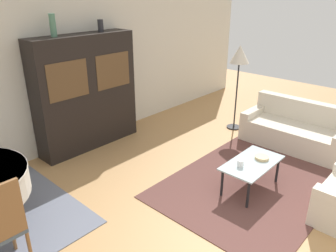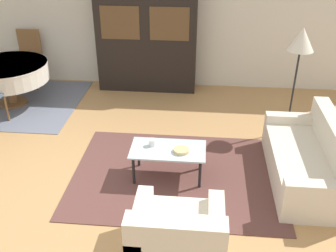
% 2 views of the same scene
% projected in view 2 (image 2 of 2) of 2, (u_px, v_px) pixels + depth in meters
% --- Properties ---
extents(ground_plane, '(14.00, 14.00, 0.00)m').
position_uv_depth(ground_plane, '(83.00, 200.00, 4.69)').
color(ground_plane, tan).
extents(wall_back, '(10.00, 0.06, 2.70)m').
position_uv_depth(wall_back, '(131.00, 14.00, 7.19)').
color(wall_back, beige).
rests_on(wall_back, ground_plane).
extents(area_rug, '(2.69, 2.01, 0.01)m').
position_uv_depth(area_rug, '(177.00, 175.00, 5.12)').
color(area_rug, brown).
rests_on(area_rug, ground_plane).
extents(dining_rug, '(2.13, 2.07, 0.01)m').
position_uv_depth(dining_rug, '(19.00, 102.00, 7.01)').
color(dining_rug, slate).
rests_on(dining_rug, ground_plane).
extents(couch, '(0.82, 1.74, 0.78)m').
position_uv_depth(couch, '(310.00, 161.00, 4.92)').
color(couch, beige).
rests_on(couch, ground_plane).
extents(armchair, '(0.89, 0.85, 0.75)m').
position_uv_depth(armchair, '(177.00, 238.00, 3.77)').
color(armchair, beige).
rests_on(armchair, ground_plane).
extents(coffee_table, '(0.94, 0.51, 0.41)m').
position_uv_depth(coffee_table, '(168.00, 152.00, 4.92)').
color(coffee_table, black).
rests_on(coffee_table, area_rug).
extents(display_cabinet, '(1.80, 0.43, 1.92)m').
position_uv_depth(display_cabinet, '(147.00, 39.00, 7.13)').
color(display_cabinet, black).
rests_on(display_cabinet, ground_plane).
extents(dining_table, '(1.37, 1.37, 0.74)m').
position_uv_depth(dining_table, '(7.00, 72.00, 6.68)').
color(dining_table, brown).
rests_on(dining_table, dining_rug).
extents(dining_chair_far, '(0.44, 0.44, 1.05)m').
position_uv_depth(dining_chair_far, '(29.00, 55.00, 7.48)').
color(dining_chair_far, brown).
rests_on(dining_chair_far, dining_rug).
extents(floor_lamp, '(0.36, 0.36, 1.63)m').
position_uv_depth(floor_lamp, '(301.00, 45.00, 5.44)').
color(floor_lamp, black).
rests_on(floor_lamp, ground_plane).
extents(cup, '(0.08, 0.08, 0.09)m').
position_uv_depth(cup, '(152.00, 143.00, 4.94)').
color(cup, white).
rests_on(cup, coffee_table).
extents(bowl, '(0.19, 0.19, 0.04)m').
position_uv_depth(bowl, '(181.00, 151.00, 4.83)').
color(bowl, tan).
rests_on(bowl, coffee_table).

